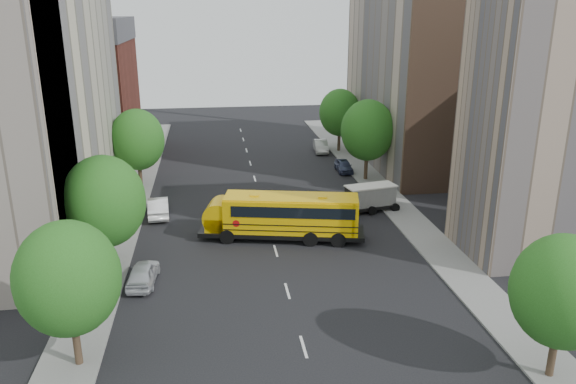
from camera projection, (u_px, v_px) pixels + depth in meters
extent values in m
plane|color=black|center=(273.00, 240.00, 41.79)|extent=(120.00, 120.00, 0.00)
cube|color=slate|center=(123.00, 223.00, 44.95)|extent=(3.00, 80.00, 0.12)
cube|color=slate|center=(399.00, 209.00, 48.00)|extent=(3.00, 80.00, 0.12)
cube|color=silver|center=(260.00, 197.00, 51.20)|extent=(0.15, 64.00, 0.01)
cube|color=#BEB799|center=(23.00, 99.00, 41.94)|extent=(10.00, 26.00, 20.00)
cube|color=maroon|center=(87.00, 100.00, 63.73)|extent=(10.00, 15.00, 13.00)
cube|color=gray|center=(548.00, 134.00, 37.28)|extent=(10.00, 7.00, 17.00)
cube|color=tan|center=(417.00, 81.00, 60.18)|extent=(10.00, 22.00, 18.00)
cube|color=brown|center=(461.00, 96.00, 49.83)|extent=(10.10, 0.30, 18.00)
cylinder|color=#38281C|center=(77.00, 341.00, 26.74)|extent=(0.36, 0.36, 2.70)
ellipsoid|color=#1E5215|center=(68.00, 278.00, 25.71)|extent=(4.80, 4.80, 5.52)
cylinder|color=#38281C|center=(110.00, 253.00, 36.12)|extent=(0.36, 0.36, 2.88)
ellipsoid|color=#1E5215|center=(104.00, 201.00, 35.02)|extent=(5.12, 5.12, 5.89)
cylinder|color=#38281C|center=(140.00, 175.00, 53.07)|extent=(0.36, 0.36, 2.81)
ellipsoid|color=#1E5215|center=(137.00, 140.00, 52.00)|extent=(4.99, 4.99, 5.74)
cylinder|color=#38281C|center=(553.00, 353.00, 25.90)|extent=(0.36, 0.36, 2.59)
ellipsoid|color=#1E5215|center=(563.00, 292.00, 24.92)|extent=(4.61, 4.61, 5.30)
cylinder|color=#38281C|center=(366.00, 166.00, 55.96)|extent=(0.36, 0.36, 2.95)
ellipsoid|color=#1E5215|center=(368.00, 130.00, 54.83)|extent=(5.25, 5.25, 6.04)
cylinder|color=#38281C|center=(339.00, 140.00, 67.28)|extent=(0.36, 0.36, 2.74)
ellipsoid|color=#1E5215|center=(340.00, 113.00, 66.24)|extent=(4.86, 4.86, 5.59)
cube|color=black|center=(282.00, 231.00, 41.91)|extent=(12.49, 5.29, 0.33)
cube|color=#EDB304|center=(292.00, 214.00, 41.41)|extent=(10.14, 4.73, 2.50)
cube|color=#EDB304|center=(215.00, 221.00, 42.05)|extent=(2.44, 2.86, 1.09)
cube|color=black|center=(230.00, 205.00, 41.57)|extent=(1.06, 2.56, 1.30)
cube|color=#EDB304|center=(292.00, 197.00, 41.02)|extent=(10.09, 4.51, 0.15)
cube|color=black|center=(295.00, 207.00, 41.23)|extent=(9.30, 4.61, 0.82)
cube|color=black|center=(292.00, 224.00, 41.69)|extent=(10.15, 4.79, 0.07)
cube|color=black|center=(292.00, 219.00, 41.55)|extent=(10.15, 4.79, 0.07)
cube|color=#EDB304|center=(359.00, 215.00, 41.07)|extent=(0.73, 2.69, 2.50)
cube|color=#EDB304|center=(252.00, 195.00, 41.19)|extent=(0.78, 0.78, 0.11)
cube|color=#EDB304|center=(326.00, 197.00, 40.81)|extent=(0.78, 0.78, 0.11)
cylinder|color=#EDB304|center=(215.00, 214.00, 41.88)|extent=(2.76, 2.93, 2.28)
cylinder|color=red|center=(232.00, 224.00, 40.44)|extent=(0.54, 0.16, 0.54)
cylinder|color=black|center=(222.00, 237.00, 40.93)|extent=(1.13, 0.55, 1.09)
cylinder|color=black|center=(229.00, 224.00, 43.51)|extent=(1.13, 0.55, 1.09)
cylinder|color=black|center=(313.00, 240.00, 40.47)|extent=(1.13, 0.55, 1.09)
cylinder|color=black|center=(314.00, 226.00, 43.05)|extent=(1.13, 0.55, 1.09)
cylinder|color=black|center=(343.00, 241.00, 40.32)|extent=(1.13, 0.55, 1.09)
cylinder|color=black|center=(343.00, 227.00, 42.89)|extent=(1.13, 0.55, 1.09)
cube|color=black|center=(365.00, 206.00, 47.56)|extent=(5.54, 2.80, 0.26)
cube|color=silver|center=(370.00, 196.00, 47.41)|extent=(4.31, 2.46, 1.59)
cube|color=silver|center=(344.00, 202.00, 46.73)|extent=(1.55, 1.89, 1.06)
cube|color=silver|center=(370.00, 186.00, 47.15)|extent=(4.50, 2.58, 0.11)
cylinder|color=black|center=(348.00, 213.00, 46.17)|extent=(0.77, 0.37, 0.74)
cylinder|color=black|center=(339.00, 207.00, 47.75)|extent=(0.77, 0.37, 0.74)
cylinder|color=black|center=(371.00, 210.00, 46.85)|extent=(0.77, 0.37, 0.74)
cylinder|color=black|center=(362.00, 204.00, 48.43)|extent=(0.77, 0.37, 0.74)
cylinder|color=black|center=(392.00, 208.00, 47.47)|extent=(0.77, 0.37, 0.74)
cylinder|color=black|center=(382.00, 201.00, 49.05)|extent=(0.77, 0.37, 0.74)
imported|color=#B7B9BE|center=(143.00, 274.00, 34.98)|extent=(1.96, 4.20, 1.39)
imported|color=white|center=(158.00, 207.00, 46.47)|extent=(2.03, 4.83, 1.55)
imported|color=#323A57|center=(344.00, 166.00, 59.07)|extent=(1.58, 3.79, 1.28)
imported|color=#A6A7A1|center=(321.00, 146.00, 67.18)|extent=(1.87, 4.45, 1.43)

